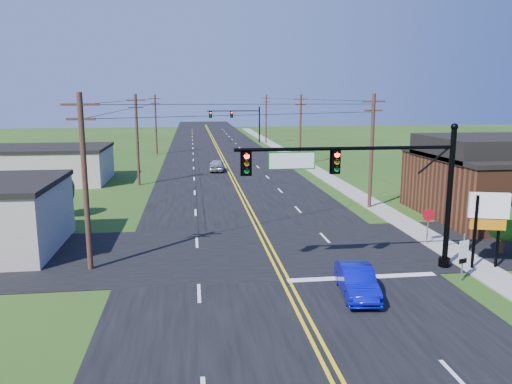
{
  "coord_description": "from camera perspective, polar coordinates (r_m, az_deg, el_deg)",
  "views": [
    {
      "loc": [
        -4.16,
        -15.42,
        8.82
      ],
      "look_at": [
        -0.88,
        10.0,
        3.86
      ],
      "focal_mm": 35.0,
      "sensor_mm": 36.0,
      "label": 1
    }
  ],
  "objects": [
    {
      "name": "pylon_sign",
      "position": [
        27.95,
        25.02,
        -2.27
      ],
      "size": [
        1.95,
        0.8,
        4.01
      ],
      "rotation": [
        0.0,
        0.0,
        -0.28
      ],
      "color": "black",
      "rests_on": "ground"
    },
    {
      "name": "sidewalk",
      "position": [
        58.0,
        7.38,
        2.14
      ],
      "size": [
        2.0,
        160.0,
        0.08
      ],
      "primitive_type": "cube",
      "color": "gray",
      "rests_on": "ground"
    },
    {
      "name": "utility_pole_left_b",
      "position": [
        50.87,
        -13.43,
        6.02
      ],
      "size": [
        1.8,
        0.28,
        9.0
      ],
      "color": "#382119",
      "rests_on": "ground"
    },
    {
      "name": "blue_car",
      "position": [
        23.03,
        11.45,
        -10.02
      ],
      "size": [
        1.87,
        4.16,
        1.33
      ],
      "primitive_type": "imported",
      "rotation": [
        0.0,
        0.0,
        -0.12
      ],
      "color": "#080CB1",
      "rests_on": "ground"
    },
    {
      "name": "utility_pole_left_c",
      "position": [
        77.72,
        -11.38,
        7.7
      ],
      "size": [
        1.8,
        0.28,
        9.0
      ],
      "color": "#382119",
      "rests_on": "ground"
    },
    {
      "name": "tree_right_back",
      "position": [
        46.49,
        18.45,
        2.68
      ],
      "size": [
        3.0,
        3.0,
        4.1
      ],
      "color": "#382119",
      "rests_on": "ground"
    },
    {
      "name": "utility_pole_right_c",
      "position": [
        94.55,
        1.16,
        8.45
      ],
      "size": [
        1.8,
        0.28,
        9.0
      ],
      "color": "#382119",
      "rests_on": "ground"
    },
    {
      "name": "stop_sign",
      "position": [
        31.59,
        19.11,
        -2.91
      ],
      "size": [
        0.78,
        0.09,
        2.2
      ],
      "rotation": [
        0.0,
        0.0,
        -0.02
      ],
      "color": "slate",
      "rests_on": "ground"
    },
    {
      "name": "tree_left",
      "position": [
        39.26,
        -21.74,
        0.39
      ],
      "size": [
        2.4,
        2.4,
        3.37
      ],
      "color": "#382119",
      "rests_on": "ground"
    },
    {
      "name": "signal_mast_main",
      "position": [
        25.25,
        12.43,
        1.41
      ],
      "size": [
        11.3,
        0.6,
        7.48
      ],
      "color": "black",
      "rests_on": "ground"
    },
    {
      "name": "cream_bldg_far",
      "position": [
        55.88,
        -22.72,
        2.93
      ],
      "size": [
        12.2,
        9.2,
        3.7
      ],
      "color": "#BCAFA0",
      "rests_on": "ground"
    },
    {
      "name": "utility_pole_right_a",
      "position": [
        40.15,
        13.08,
        4.8
      ],
      "size": [
        1.8,
        0.28,
        9.0
      ],
      "color": "#382119",
      "rests_on": "ground"
    },
    {
      "name": "ground",
      "position": [
        18.25,
        7.13,
        -18.05
      ],
      "size": [
        260.0,
        260.0,
        0.0
      ],
      "primitive_type": "plane",
      "color": "#244413",
      "rests_on": "ground"
    },
    {
      "name": "road_main",
      "position": [
        66.14,
        -3.69,
        3.27
      ],
      "size": [
        16.0,
        220.0,
        0.04
      ],
      "primitive_type": "cube",
      "color": "black",
      "rests_on": "ground"
    },
    {
      "name": "shrub_corner",
      "position": [
        31.05,
        26.49,
        -3.2
      ],
      "size": [
        2.0,
        2.0,
        2.86
      ],
      "color": "#382119",
      "rests_on": "ground"
    },
    {
      "name": "utility_pole_left_a",
      "position": [
        26.3,
        -18.97,
        1.38
      ],
      "size": [
        1.8,
        0.28,
        9.0
      ],
      "color": "#382119",
      "rests_on": "ground"
    },
    {
      "name": "road_cross",
      "position": [
        29.1,
        1.23,
        -6.66
      ],
      "size": [
        70.0,
        10.0,
        0.04
      ],
      "primitive_type": "cube",
      "color": "black",
      "rests_on": "ground"
    },
    {
      "name": "signal_mast_far",
      "position": [
        95.91,
        -2.22,
        8.38
      ],
      "size": [
        10.98,
        0.6,
        7.48
      ],
      "color": "black",
      "rests_on": "ground"
    },
    {
      "name": "route_sign",
      "position": [
        26.02,
        22.61,
        -6.55
      ],
      "size": [
        0.57,
        0.22,
        2.37
      ],
      "rotation": [
        0.0,
        0.0,
        0.32
      ],
      "color": "slate",
      "rests_on": "ground"
    },
    {
      "name": "distant_car",
      "position": [
        59.27,
        -4.5,
        3.05
      ],
      "size": [
        2.02,
        4.33,
        1.44
      ],
      "primitive_type": "imported",
      "rotation": [
        0.0,
        0.0,
        3.06
      ],
      "color": "#AEAFB3",
      "rests_on": "ground"
    },
    {
      "name": "utility_pole_right_b",
      "position": [
        65.07,
        5.09,
        7.28
      ],
      "size": [
        1.8,
        0.28,
        9.0
      ],
      "color": "#382119",
      "rests_on": "ground"
    }
  ]
}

